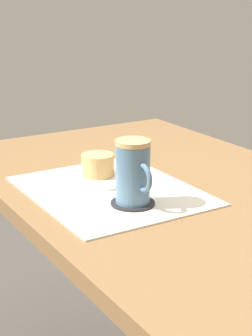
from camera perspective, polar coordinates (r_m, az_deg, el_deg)
The scene contains 6 objects.
dining_table at distance 1.35m, azimuth 4.56°, elevation -5.17°, with size 1.23×0.75×0.75m.
placemat at distance 1.28m, azimuth -1.53°, elevation -2.33°, with size 0.42×0.35×0.00m, color silver.
pastry_plate at distance 1.34m, azimuth -2.87°, elevation -1.01°, with size 0.16×0.16×0.01m, color white.
pastry at distance 1.33m, azimuth -2.89°, elevation 0.31°, with size 0.08×0.08×0.05m, color #E0A860.
coffee_coaster at distance 1.20m, azimuth 0.68°, elevation -3.58°, with size 0.09×0.09×0.01m, color #232328.
coffee_mug at distance 1.17m, azimuth 0.75°, elevation -0.40°, with size 0.11×0.07×0.14m.
Camera 1 is at (1.01, -0.74, 1.19)m, focal length 60.00 mm.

